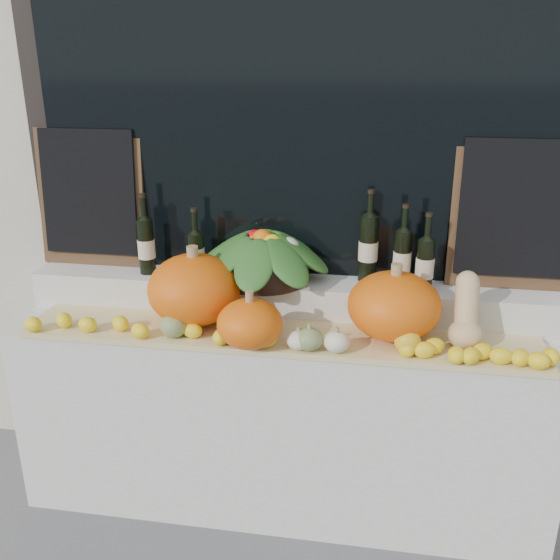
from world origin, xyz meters
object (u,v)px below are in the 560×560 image
object	(u,v)px
pumpkin_right	(394,306)
butternut_squash	(466,315)
pumpkin_left	(194,289)
produce_bowl	(262,255)
wine_bottle_tall	(368,248)

from	to	relation	value
pumpkin_right	butternut_squash	distance (m)	0.28
pumpkin_left	produce_bowl	distance (m)	0.34
pumpkin_left	wine_bottle_tall	distance (m)	0.76
pumpkin_left	butternut_squash	bearing A→B (deg)	-1.79
butternut_squash	produce_bowl	distance (m)	0.88
pumpkin_left	produce_bowl	size ratio (longest dim) A/B	0.62
pumpkin_left	pumpkin_right	world-z (taller)	pumpkin_left
pumpkin_left	wine_bottle_tall	size ratio (longest dim) A/B	0.97
pumpkin_left	butternut_squash	distance (m)	1.09
produce_bowl	wine_bottle_tall	world-z (taller)	wine_bottle_tall
pumpkin_left	pumpkin_right	size ratio (longest dim) A/B	1.05
wine_bottle_tall	pumpkin_left	bearing A→B (deg)	-159.24
pumpkin_left	wine_bottle_tall	bearing A→B (deg)	20.76
pumpkin_right	wine_bottle_tall	world-z (taller)	wine_bottle_tall
pumpkin_right	wine_bottle_tall	xyz separation A→B (m)	(-0.12, 0.27, 0.15)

